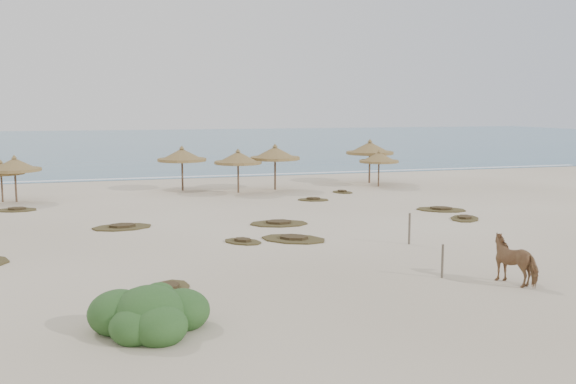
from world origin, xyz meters
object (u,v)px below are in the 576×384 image
object	(u,v)px
palapa_0	(15,165)
palapa_1	(1,169)
horse	(516,260)
bush	(150,315)

from	to	relation	value
palapa_0	palapa_1	size ratio (longest dim) A/B	1.23
palapa_0	palapa_1	world-z (taller)	palapa_0
palapa_0	horse	size ratio (longest dim) A/B	1.87
horse	palapa_0	bearing A→B (deg)	-74.79
bush	horse	bearing A→B (deg)	6.33
palapa_1	horse	xyz separation A→B (m)	(17.40, -22.47, -1.14)
bush	palapa_1	bearing A→B (deg)	105.07
palapa_0	palapa_1	bearing A→B (deg)	161.74
palapa_0	bush	bearing A→B (deg)	-76.50
horse	bush	size ratio (longest dim) A/B	0.58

